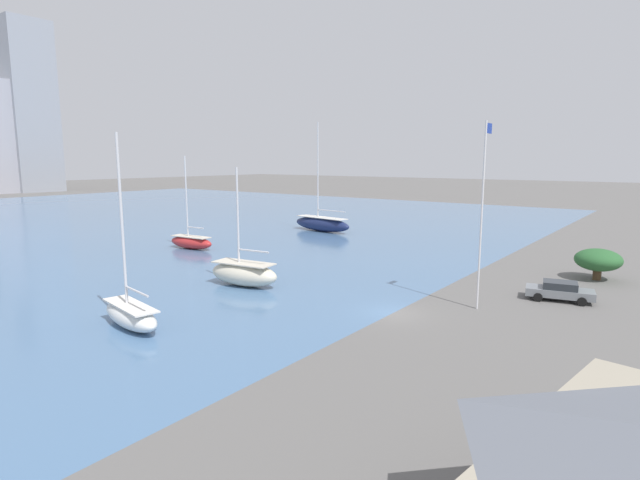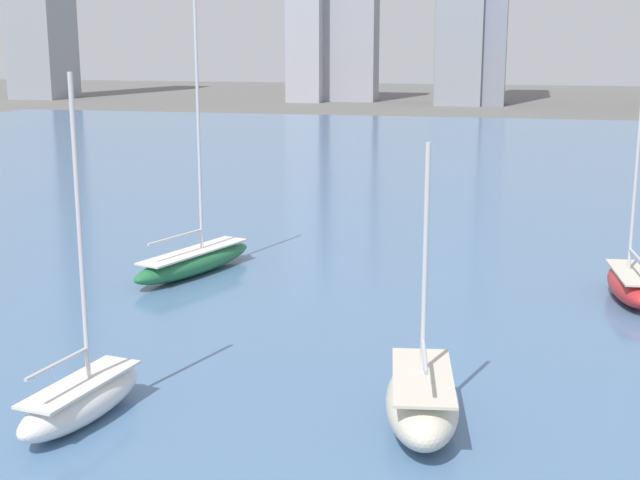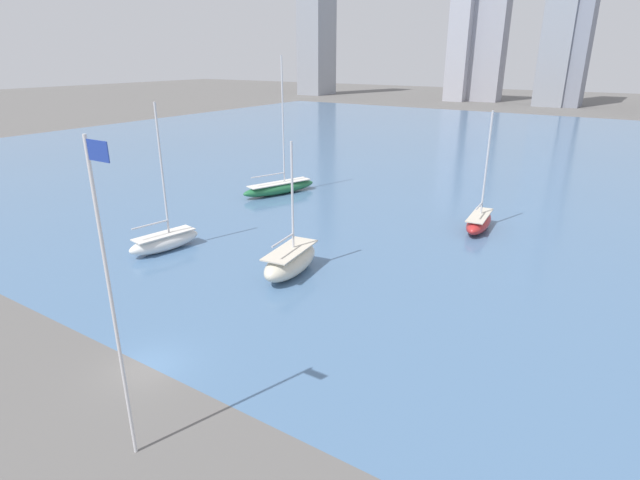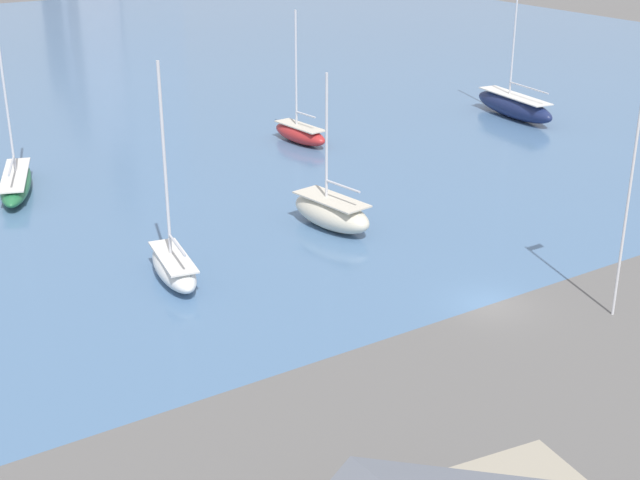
{
  "view_description": "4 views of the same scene",
  "coord_description": "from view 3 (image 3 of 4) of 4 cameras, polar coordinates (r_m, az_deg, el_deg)",
  "views": [
    {
      "loc": [
        -30.2,
        -16.17,
        10.66
      ],
      "look_at": [
        6.21,
        11.12,
        3.34
      ],
      "focal_mm": 28.0,
      "sensor_mm": 36.0,
      "label": 1
    },
    {
      "loc": [
        1.91,
        -15.15,
        13.49
      ],
      "look_at": [
        -5.37,
        18.12,
        5.71
      ],
      "focal_mm": 50.0,
      "sensor_mm": 36.0,
      "label": 2
    },
    {
      "loc": [
        20.24,
        -14.03,
        15.79
      ],
      "look_at": [
        2.15,
        13.57,
        3.52
      ],
      "focal_mm": 28.0,
      "sensor_mm": 36.0,
      "label": 3
    },
    {
      "loc": [
        -31.03,
        -30.74,
        21.13
      ],
      "look_at": [
        -4.61,
        9.56,
        1.5
      ],
      "focal_mm": 50.0,
      "sensor_mm": 36.0,
      "label": 4
    }
  ],
  "objects": [
    {
      "name": "sailboat_cream",
      "position": [
        38.01,
        -3.39,
        -2.4
      ],
      "size": [
        3.42,
        6.9,
        10.07
      ],
      "rotation": [
        0.0,
        0.0,
        0.14
      ],
      "color": "beige",
      "rests_on": "harbor_water"
    },
    {
      "name": "harbor_water",
      "position": [
        87.86,
        19.61,
        8.88
      ],
      "size": [
        180.0,
        140.0,
        0.0
      ],
      "color": "#4C7099",
      "rests_on": "ground_plane"
    },
    {
      "name": "sailboat_white",
      "position": [
        44.68,
        -17.33,
        -0.05
      ],
      "size": [
        3.03,
        6.69,
        12.35
      ],
      "rotation": [
        0.0,
        0.0,
        -0.17
      ],
      "color": "white",
      "rests_on": "harbor_water"
    },
    {
      "name": "ground_plane",
      "position": [
        29.25,
        -18.95,
        -13.53
      ],
      "size": [
        500.0,
        500.0,
        0.0
      ],
      "primitive_type": "plane",
      "color": "#605E5B"
    },
    {
      "name": "sailboat_red",
      "position": [
        50.01,
        17.72,
        2.06
      ],
      "size": [
        2.51,
        6.65,
        11.13
      ],
      "rotation": [
        0.0,
        0.0,
        0.09
      ],
      "color": "#B72828",
      "rests_on": "harbor_water"
    },
    {
      "name": "sailboat_green",
      "position": [
        60.63,
        -4.65,
        6.07
      ],
      "size": [
        5.25,
        10.01,
        15.76
      ],
      "rotation": [
        0.0,
        0.0,
        -0.34
      ],
      "color": "#236B3D",
      "rests_on": "harbor_water"
    },
    {
      "name": "flag_pole",
      "position": [
        20.31,
        -22.66,
        -6.43
      ],
      "size": [
        1.24,
        0.14,
        13.34
      ],
      "color": "silver",
      "rests_on": "ground_plane"
    },
    {
      "name": "distant_city_skyline",
      "position": [
        186.91,
        25.79,
        21.95
      ],
      "size": [
        163.11,
        23.57,
        70.45
      ],
      "color": "#8E939E",
      "rests_on": "ground_plane"
    }
  ]
}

